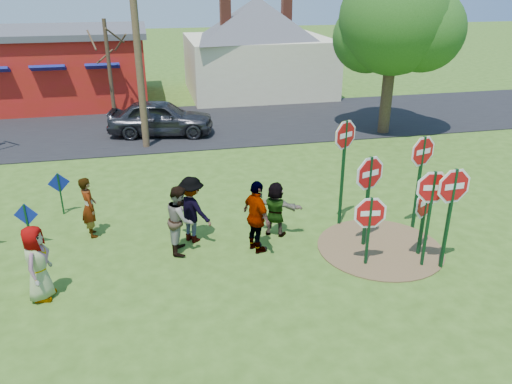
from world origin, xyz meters
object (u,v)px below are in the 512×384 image
stop_sign_d (422,160)px  person_b (89,207)px  stop_sign_c (432,198)px  utility_pole (136,28)px  person_a (37,263)px  stop_sign_b (345,146)px  suv (161,118)px  stop_sign_a (370,218)px  leafy_tree (397,25)px

stop_sign_d → person_b: 8.87m
stop_sign_c → utility_pole: 12.77m
stop_sign_c → person_b: bearing=166.9°
person_a → stop_sign_b: bearing=-66.2°
person_a → utility_pole: size_ratio=0.19×
stop_sign_d → person_b: (-8.66, 1.48, -1.18)m
stop_sign_b → stop_sign_c: bearing=-92.7°
stop_sign_c → person_b: stop_sign_c is taller
suv → person_b: bearing=176.1°
person_a → stop_sign_a: bearing=-82.3°
stop_sign_a → suv: 12.68m
stop_sign_a → person_a: 7.43m
stop_sign_d → leafy_tree: size_ratio=0.39×
stop_sign_a → person_b: size_ratio=1.15×
person_a → suv: person_a is taller
stop_sign_a → utility_pole: size_ratio=0.22×
stop_sign_c → suv: (-5.63, 12.26, -1.00)m
person_a → utility_pole: 11.07m
leafy_tree → person_b: bearing=-149.2°
stop_sign_d → suv: bearing=104.3°
stop_sign_a → stop_sign_d: 2.67m
stop_sign_b → leafy_tree: size_ratio=0.44×
stop_sign_b → person_b: (-6.74, 0.83, -1.47)m
stop_sign_a → person_a: size_ratio=1.11×
stop_sign_a → person_b: bearing=162.9°
leafy_tree → suv: bearing=170.0°
stop_sign_a → person_b: 7.25m
person_a → person_b: (0.83, 2.74, -0.02)m
stop_sign_b → stop_sign_c: (1.15, -2.50, -0.50)m
stop_sign_c → suv: 13.53m
utility_pole → leafy_tree: bearing=-1.0°
stop_sign_b → suv: size_ratio=0.70×
person_a → leafy_tree: size_ratio=0.24×
stop_sign_b → stop_sign_c: size_ratio=1.22×
stop_sign_c → person_a: bearing=-174.1°
leafy_tree → stop_sign_a: bearing=-118.2°
person_a → leafy_tree: leafy_tree is taller
stop_sign_d → person_b: size_ratio=1.67×
stop_sign_b → person_a: (-7.57, -1.90, -1.45)m
person_a → suv: size_ratio=0.38×
stop_sign_b → stop_sign_d: stop_sign_b is taller
stop_sign_c → suv: bearing=124.5°
suv → leafy_tree: 10.64m
person_b → stop_sign_d: bearing=-116.8°
stop_sign_b → person_a: stop_sign_b is taller
stop_sign_a → stop_sign_d: (2.07, 1.50, 0.75)m
stop_sign_d → stop_sign_b: bearing=144.0°
suv → stop_sign_b: bearing=-145.0°
stop_sign_a → stop_sign_d: bearing=43.2°
person_b → suv: size_ratio=0.37×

